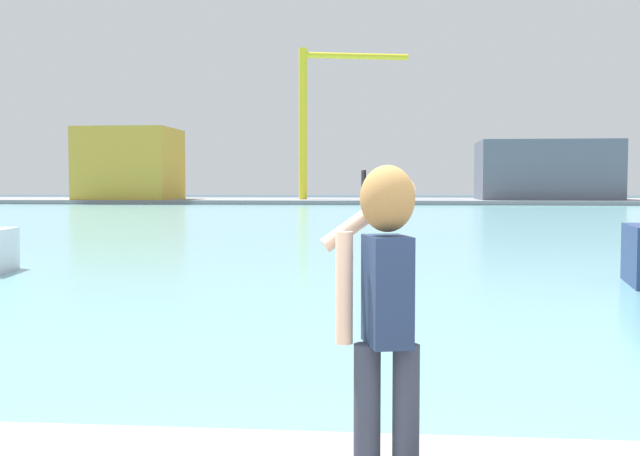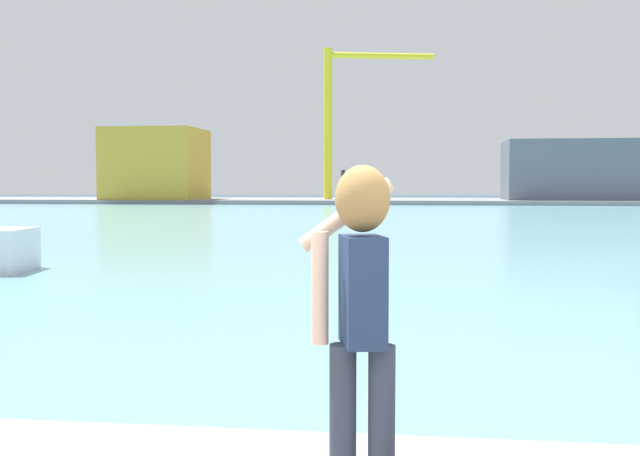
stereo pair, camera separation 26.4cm
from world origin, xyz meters
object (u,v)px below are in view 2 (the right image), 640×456
warehouse_left (156,164)px  warehouse_right (574,170)px  person_photographer (360,297)px  port_crane (342,106)px

warehouse_left → warehouse_right: size_ratio=0.69×
person_photographer → warehouse_left: warehouse_left is taller
warehouse_right → person_photographer: bearing=-101.3°
person_photographer → warehouse_left: size_ratio=0.16×
person_photographer → port_crane: size_ratio=0.10×
person_photographer → port_crane: 89.58m
person_photographer → port_crane: bearing=-8.6°
warehouse_left → warehouse_right: warehouse_left is taller
warehouse_left → port_crane: bearing=5.5°
port_crane → person_photographer: bearing=-84.1°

